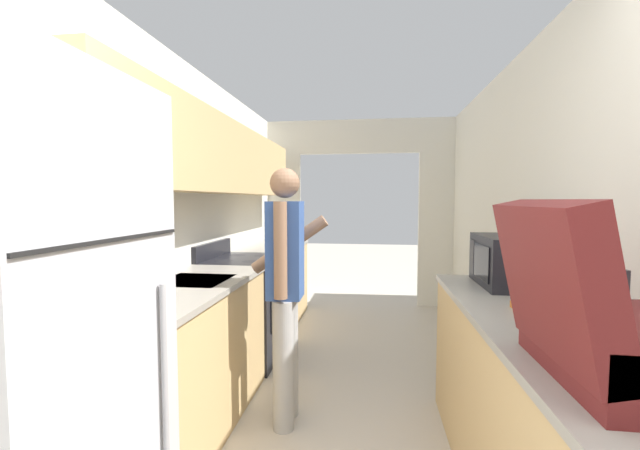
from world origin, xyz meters
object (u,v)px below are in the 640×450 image
object	(u,v)px
microwave	(513,261)
refrigerator	(19,364)
range_oven	(244,307)
person	(285,288)
suitcase	(607,325)
book_stack	(551,308)

from	to	relation	value
microwave	refrigerator	bearing A→B (deg)	-144.12
range_oven	microwave	xyz separation A→B (m)	(1.98, -0.87, 0.60)
refrigerator	person	distance (m)	1.44
range_oven	suitcase	size ratio (longest dim) A/B	1.84
suitcase	book_stack	size ratio (longest dim) A/B	1.80
person	suitcase	bearing A→B (deg)	-135.73
range_oven	suitcase	bearing A→B (deg)	-49.78
microwave	range_oven	bearing A→B (deg)	156.16
range_oven	book_stack	xyz separation A→B (m)	(1.94, -1.50, 0.49)
refrigerator	person	size ratio (longest dim) A/B	1.12
range_oven	book_stack	world-z (taller)	range_oven
refrigerator	person	xyz separation A→B (m)	(0.56, 1.32, -0.04)
person	microwave	world-z (taller)	person
refrigerator	microwave	xyz separation A→B (m)	(1.95, 1.41, 0.15)
book_stack	range_oven	bearing A→B (deg)	142.16
person	book_stack	size ratio (longest dim) A/B	5.14
suitcase	microwave	world-z (taller)	suitcase
refrigerator	range_oven	world-z (taller)	refrigerator
suitcase	refrigerator	bearing A→B (deg)	-175.51
person	suitcase	xyz separation A→B (m)	(1.22, -1.18, 0.20)
book_stack	refrigerator	bearing A→B (deg)	-157.71
suitcase	microwave	distance (m)	1.28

